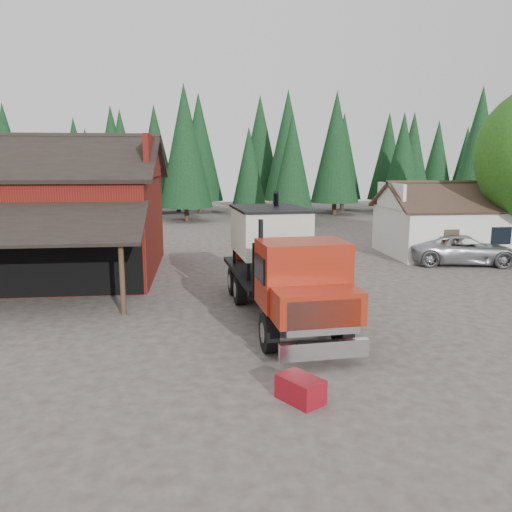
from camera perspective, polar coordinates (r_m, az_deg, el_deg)
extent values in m
plane|color=#453B36|center=(17.71, 2.52, -8.10)|extent=(120.00, 120.00, 0.00)
cube|color=maroon|center=(28.04, -23.74, 3.15)|extent=(12.00, 10.00, 5.00)
cube|color=black|center=(25.50, -25.99, 10.24)|extent=(12.80, 5.53, 2.35)
cube|color=black|center=(30.27, -22.83, 10.34)|extent=(12.80, 5.53, 2.35)
cube|color=maroon|center=(26.69, -11.69, 11.02)|extent=(0.25, 7.00, 2.00)
cylinder|color=#382619|center=(19.38, -15.05, -2.52)|extent=(0.20, 0.20, 2.80)
cube|color=black|center=(23.38, -27.26, 0.35)|extent=(11.70, 0.08, 3.90)
cube|color=silver|center=(33.71, 21.32, 2.68)|extent=(8.00, 6.00, 3.00)
cube|color=#38281E|center=(32.20, 22.82, 6.28)|extent=(8.60, 3.42, 1.80)
cube|color=#38281E|center=(34.84, 20.43, 6.69)|extent=(8.60, 3.42, 1.80)
cube|color=silver|center=(31.84, 15.16, 6.69)|extent=(0.20, 4.20, 1.50)
cube|color=#38281E|center=(30.44, 21.37, 0.97)|extent=(0.90, 0.06, 2.00)
cube|color=black|center=(31.86, 26.23, 2.10)|extent=(1.20, 0.06, 1.00)
cylinder|color=#382619|center=(47.62, 4.10, 4.58)|extent=(0.44, 0.44, 1.60)
cone|color=black|center=(47.38, 4.19, 10.73)|extent=(3.96, 3.96, 9.00)
cylinder|color=#382619|center=(49.43, 23.60, 3.95)|extent=(0.44, 0.44, 1.60)
cone|color=black|center=(49.21, 24.12, 11.02)|extent=(4.84, 4.84, 11.00)
cylinder|color=#382619|center=(50.83, -7.93, 4.88)|extent=(0.44, 0.44, 1.60)
cone|color=black|center=(50.63, -8.12, 12.33)|extent=(5.28, 5.28, 12.00)
cylinder|color=black|center=(15.28, 1.49, -8.72)|extent=(0.49, 1.25, 1.22)
cylinder|color=black|center=(15.93, 9.78, -8.06)|extent=(0.49, 1.25, 1.22)
cylinder|color=black|center=(20.29, -1.86, -3.87)|extent=(0.49, 1.25, 1.22)
cylinder|color=black|center=(20.79, 4.51, -3.55)|extent=(0.49, 1.25, 1.22)
cylinder|color=black|center=(21.79, -2.53, -2.88)|extent=(0.49, 1.25, 1.22)
cylinder|color=black|center=(22.25, 3.42, -2.61)|extent=(0.49, 1.25, 1.22)
cube|color=black|center=(18.73, 2.57, -3.70)|extent=(2.04, 9.62, 0.44)
cube|color=silver|center=(14.03, 7.81, -10.60)|extent=(2.56, 0.42, 0.50)
cube|color=silver|center=(13.84, 7.75, -7.00)|extent=(2.11, 0.29, 1.00)
cube|color=maroon|center=(14.39, 6.90, -5.60)|extent=(2.61, 1.65, 0.94)
cube|color=maroon|center=(15.58, 5.30, -2.02)|extent=(2.82, 2.11, 2.05)
cube|color=black|center=(14.68, 6.31, -1.47)|extent=(2.33, 0.29, 1.00)
cylinder|color=black|center=(16.14, 0.54, 0.68)|extent=(0.17, 0.17, 2.00)
cube|color=black|center=(16.63, 4.21, -1.40)|extent=(2.72, 0.37, 1.78)
cube|color=black|center=(20.13, 1.51, -1.81)|extent=(3.38, 6.66, 0.18)
cube|color=beige|center=(19.85, 1.54, 2.83)|extent=(2.86, 3.87, 1.78)
cone|color=beige|center=(20.03, 1.52, -0.32)|extent=(2.65, 2.65, 0.78)
cube|color=black|center=(19.75, 1.55, 5.45)|extent=(2.98, 3.99, 0.09)
cylinder|color=black|center=(21.52, 2.34, 3.12)|extent=(0.63, 2.45, 3.39)
cube|color=maroon|center=(22.51, -1.65, 0.30)|extent=(0.74, 0.94, 0.50)
cylinder|color=silver|center=(16.97, 8.68, -5.70)|extent=(0.72, 1.16, 0.62)
imported|color=#A7A8AE|center=(30.85, 22.60, 0.72)|extent=(6.56, 3.95, 1.71)
cube|color=maroon|center=(12.45, 5.10, -14.92)|extent=(1.19, 1.30, 0.60)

